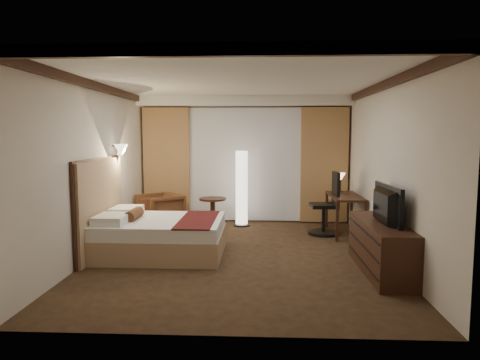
{
  "coord_description": "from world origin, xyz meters",
  "views": [
    {
      "loc": [
        0.33,
        -6.59,
        1.89
      ],
      "look_at": [
        0.0,
        0.4,
        1.15
      ],
      "focal_mm": 32.0,
      "sensor_mm": 36.0,
      "label": 1
    }
  ],
  "objects_px": {
    "armchair": "(160,210)",
    "television": "(380,200)",
    "floor_lamp": "(242,188)",
    "dresser": "(381,247)",
    "office_chair": "(324,203)",
    "side_table": "(213,213)",
    "bed": "(162,236)",
    "desk": "(345,215)"
  },
  "relations": [
    {
      "from": "armchair",
      "to": "television",
      "type": "relative_size",
      "value": 0.73
    },
    {
      "from": "floor_lamp",
      "to": "television",
      "type": "bearing_deg",
      "value": -55.37
    },
    {
      "from": "dresser",
      "to": "office_chair",
      "type": "bearing_deg",
      "value": 101.72
    },
    {
      "from": "side_table",
      "to": "dresser",
      "type": "height_order",
      "value": "dresser"
    },
    {
      "from": "dresser",
      "to": "bed",
      "type": "bearing_deg",
      "value": 167.12
    },
    {
      "from": "desk",
      "to": "dresser",
      "type": "bearing_deg",
      "value": -88.74
    },
    {
      "from": "desk",
      "to": "floor_lamp",
      "type": "bearing_deg",
      "value": 161.78
    },
    {
      "from": "floor_lamp",
      "to": "office_chair",
      "type": "xyz_separation_m",
      "value": [
        1.59,
        -0.71,
        -0.19
      ]
    },
    {
      "from": "side_table",
      "to": "dresser",
      "type": "bearing_deg",
      "value": -46.23
    },
    {
      "from": "floor_lamp",
      "to": "television",
      "type": "xyz_separation_m",
      "value": [
        2.02,
        -2.92,
        0.21
      ]
    },
    {
      "from": "bed",
      "to": "side_table",
      "type": "xyz_separation_m",
      "value": [
        0.59,
        2.01,
        0.02
      ]
    },
    {
      "from": "bed",
      "to": "dresser",
      "type": "xyz_separation_m",
      "value": [
        3.22,
        -0.74,
        0.07
      ]
    },
    {
      "from": "armchair",
      "to": "side_table",
      "type": "bearing_deg",
      "value": 60.94
    },
    {
      "from": "office_chair",
      "to": "armchair",
      "type": "bearing_deg",
      "value": 170.96
    },
    {
      "from": "side_table",
      "to": "desk",
      "type": "relative_size",
      "value": 0.47
    },
    {
      "from": "floor_lamp",
      "to": "desk",
      "type": "xyz_separation_m",
      "value": [
        2.0,
        -0.66,
        -0.41
      ]
    },
    {
      "from": "bed",
      "to": "office_chair",
      "type": "bearing_deg",
      "value": 28.14
    },
    {
      "from": "side_table",
      "to": "television",
      "type": "height_order",
      "value": "television"
    },
    {
      "from": "side_table",
      "to": "floor_lamp",
      "type": "distance_m",
      "value": 0.78
    },
    {
      "from": "bed",
      "to": "floor_lamp",
      "type": "distance_m",
      "value": 2.53
    },
    {
      "from": "bed",
      "to": "dresser",
      "type": "relative_size",
      "value": 1.08
    },
    {
      "from": "armchair",
      "to": "side_table",
      "type": "xyz_separation_m",
      "value": [
        1.05,
        0.2,
        -0.09
      ]
    },
    {
      "from": "armchair",
      "to": "television",
      "type": "distance_m",
      "value": 4.5
    },
    {
      "from": "side_table",
      "to": "floor_lamp",
      "type": "bearing_deg",
      "value": 16.51
    },
    {
      "from": "armchair",
      "to": "floor_lamp",
      "type": "distance_m",
      "value": 1.72
    },
    {
      "from": "armchair",
      "to": "dresser",
      "type": "distance_m",
      "value": 4.48
    },
    {
      "from": "floor_lamp",
      "to": "office_chair",
      "type": "distance_m",
      "value": 1.75
    },
    {
      "from": "side_table",
      "to": "office_chair",
      "type": "bearing_deg",
      "value": -13.8
    },
    {
      "from": "dresser",
      "to": "television",
      "type": "xyz_separation_m",
      "value": [
        -0.03,
        0.0,
        0.66
      ]
    },
    {
      "from": "side_table",
      "to": "floor_lamp",
      "type": "height_order",
      "value": "floor_lamp"
    },
    {
      "from": "bed",
      "to": "armchair",
      "type": "height_order",
      "value": "armchair"
    },
    {
      "from": "desk",
      "to": "dresser",
      "type": "xyz_separation_m",
      "value": [
        0.05,
        -2.27,
        -0.03
      ]
    },
    {
      "from": "bed",
      "to": "office_chair",
      "type": "relative_size",
      "value": 1.61
    },
    {
      "from": "floor_lamp",
      "to": "bed",
      "type": "bearing_deg",
      "value": -118.26
    },
    {
      "from": "office_chair",
      "to": "television",
      "type": "height_order",
      "value": "office_chair"
    },
    {
      "from": "floor_lamp",
      "to": "television",
      "type": "relative_size",
      "value": 1.48
    },
    {
      "from": "armchair",
      "to": "desk",
      "type": "relative_size",
      "value": 0.61
    },
    {
      "from": "desk",
      "to": "side_table",
      "type": "bearing_deg",
      "value": 169.39
    },
    {
      "from": "bed",
      "to": "side_table",
      "type": "relative_size",
      "value": 3.18
    },
    {
      "from": "office_chair",
      "to": "television",
      "type": "relative_size",
      "value": 1.13
    },
    {
      "from": "side_table",
      "to": "desk",
      "type": "bearing_deg",
      "value": -10.61
    },
    {
      "from": "bed",
      "to": "dresser",
      "type": "distance_m",
      "value": 3.31
    }
  ]
}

